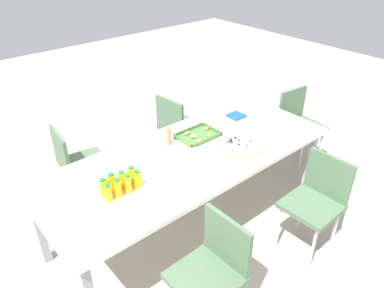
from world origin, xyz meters
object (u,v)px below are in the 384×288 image
at_px(chair_far_right, 178,124).
at_px(fruit_pizza, 240,145).
at_px(snack_tray, 197,136).
at_px(chair_near_left, 213,267).
at_px(juice_bottle_4, 104,188).
at_px(chair_near_right, 317,197).
at_px(juice_bottle_5, 112,183).
at_px(chair_end, 298,121).
at_px(juice_bottle_0, 108,193).
at_px(juice_bottle_2, 128,184).
at_px(chair_far_left, 76,161).
at_px(juice_bottle_1, 118,188).
at_px(napkin_stack, 236,116).
at_px(juice_bottle_6, 122,180).
at_px(plate_stack, 199,156).
at_px(juice_bottle_3, 137,179).
at_px(cardboard_tube, 168,136).
at_px(juice_bottle_7, 132,175).
at_px(party_table, 190,160).

distance_m(chair_far_right, fruit_pizza, 1.04).
distance_m(chair_far_right, snack_tray, 0.76).
distance_m(chair_near_left, juice_bottle_4, 0.90).
height_order(chair_near_right, juice_bottle_5, juice_bottle_5).
bearing_deg(chair_end, juice_bottle_0, 9.12).
bearing_deg(juice_bottle_2, chair_far_left, 88.61).
bearing_deg(juice_bottle_1, fruit_pizza, -4.25).
distance_m(juice_bottle_4, juice_bottle_5, 0.07).
relative_size(chair_end, juice_bottle_4, 6.08).
bearing_deg(napkin_stack, chair_far_right, 112.87).
bearing_deg(juice_bottle_6, juice_bottle_2, -84.69).
height_order(chair_near_right, chair_end, same).
relative_size(juice_bottle_2, snack_tray, 0.40).
bearing_deg(plate_stack, chair_far_left, 123.33).
xyz_separation_m(juice_bottle_6, plate_stack, (0.66, -0.07, -0.04)).
bearing_deg(chair_far_left, chair_near_left, 9.85).
xyz_separation_m(juice_bottle_3, fruit_pizza, (0.97, -0.09, -0.05)).
bearing_deg(cardboard_tube, napkin_stack, -0.75).
xyz_separation_m(juice_bottle_7, cardboard_tube, (0.53, 0.26, 0.01)).
xyz_separation_m(chair_near_left, chair_end, (2.08, 0.84, 0.00)).
relative_size(chair_near_left, napkin_stack, 5.53).
height_order(juice_bottle_0, juice_bottle_4, juice_bottle_4).
distance_m(juice_bottle_7, cardboard_tube, 0.59).
bearing_deg(chair_near_left, cardboard_tube, -24.71).
relative_size(chair_near_right, chair_end, 1.00).
bearing_deg(fruit_pizza, chair_near_left, -145.05).
relative_size(juice_bottle_0, napkin_stack, 0.89).
xyz_separation_m(party_table, juice_bottle_4, (-0.79, -0.02, 0.12)).
distance_m(juice_bottle_2, juice_bottle_7, 0.10).
relative_size(chair_far_right, juice_bottle_7, 5.86).
bearing_deg(juice_bottle_5, juice_bottle_4, -179.76).
distance_m(juice_bottle_0, juice_bottle_5, 0.10).
xyz_separation_m(juice_bottle_7, fruit_pizza, (0.97, -0.15, -0.05)).
bearing_deg(chair_near_right, juice_bottle_7, 53.78).
xyz_separation_m(juice_bottle_6, fruit_pizza, (1.05, -0.15, -0.05)).
relative_size(juice_bottle_3, snack_tray, 0.40).
distance_m(chair_far_right, juice_bottle_2, 1.51).
distance_m(chair_near_right, juice_bottle_6, 1.52).
xyz_separation_m(party_table, chair_near_right, (0.60, -0.85, -0.19)).
relative_size(chair_near_right, plate_stack, 3.88).
bearing_deg(fruit_pizza, chair_near_right, -73.91).
height_order(juice_bottle_2, juice_bottle_5, juice_bottle_5).
bearing_deg(juice_bottle_7, cardboard_tube, 26.22).
xyz_separation_m(juice_bottle_1, napkin_stack, (1.50, 0.32, -0.06)).
distance_m(chair_far_right, juice_bottle_7, 1.42).
xyz_separation_m(party_table, cardboard_tube, (-0.04, 0.23, 0.13)).
bearing_deg(plate_stack, juice_bottle_7, 173.20).
bearing_deg(cardboard_tube, juice_bottle_3, -148.14).
bearing_deg(napkin_stack, juice_bottle_1, -168.00).
bearing_deg(juice_bottle_0, chair_near_right, -28.54).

